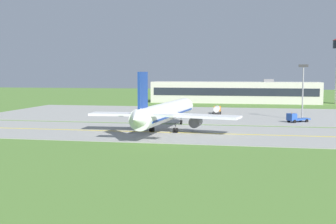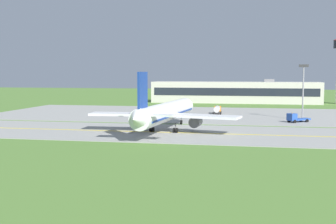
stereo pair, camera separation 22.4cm
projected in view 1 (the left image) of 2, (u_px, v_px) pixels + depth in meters
name	position (u px, v px, depth m)	size (l,w,h in m)	color
ground_plane	(165.00, 133.00, 90.79)	(500.00, 500.00, 0.00)	#517A33
taxiway_strip	(165.00, 132.00, 90.78)	(240.00, 28.00, 0.10)	gray
apron_pad	(225.00, 114.00, 129.94)	(140.00, 52.00, 0.10)	gray
taxiway_centreline	(165.00, 132.00, 90.78)	(220.00, 0.60, 0.01)	yellow
airplane_lead	(166.00, 112.00, 92.02)	(32.40, 39.66, 12.70)	white
service_truck_baggage	(295.00, 118.00, 108.96)	(6.24, 5.65, 2.59)	#264CA5
service_truck_fuel	(217.00, 109.00, 130.14)	(2.44, 6.04, 2.65)	orange
service_truck_catering	(175.00, 107.00, 141.43)	(3.24, 6.28, 2.65)	orange
terminal_building	(234.00, 92.00, 180.84)	(69.23, 11.59, 9.94)	beige
apron_light_mast	(303.00, 85.00, 113.23)	(2.40, 0.50, 14.70)	gray
traffic_cone_near_edge	(143.00, 124.00, 104.36)	(0.44, 0.44, 0.60)	orange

